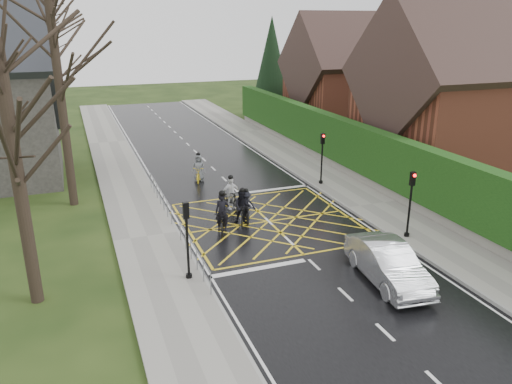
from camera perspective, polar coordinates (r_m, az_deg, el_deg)
ground at (r=24.88m, az=1.45°, el=-3.37°), size 120.00×120.00×0.00m
road at (r=24.87m, az=1.45°, el=-3.36°), size 9.00×80.00×0.01m
sidewalk_right at (r=27.52m, az=13.12°, el=-1.47°), size 3.00×80.00×0.15m
sidewalk_left at (r=23.44m, az=-12.34°, el=-5.09°), size 3.00×80.00×0.15m
stone_wall at (r=33.14m, az=10.04°, el=2.73°), size 0.50×38.00×0.70m
hedge at (r=32.71m, az=10.22°, el=5.67°), size 0.90×38.00×2.80m
house_near at (r=34.81m, az=22.33°, el=9.77°), size 11.80×9.80×11.30m
house_far at (r=46.05m, az=10.39°, el=12.31°), size 9.80×8.80×10.30m
conifer at (r=51.34m, az=1.79°, el=13.97°), size 4.60×4.60×10.00m
tree_front at (r=17.66m, az=-26.42°, el=7.28°), size 7.56×7.56×9.36m
tree_near at (r=27.36m, az=-21.96°, el=14.43°), size 9.24×9.24×11.44m
tree_mid at (r=35.35m, az=-23.71°, el=16.12°), size 10.08×10.08×12.48m
tree_far at (r=43.38m, az=-22.13°, el=14.64°), size 8.40×8.40×10.40m
railing_south at (r=20.22m, az=-7.14°, el=-6.59°), size 0.05×5.04×1.03m
railing_north at (r=27.06m, az=-10.93°, el=-0.07°), size 0.05×6.04×1.03m
traffic_light_ne at (r=30.02m, az=7.53°, el=3.75°), size 0.24×0.31×3.21m
traffic_light_se at (r=23.30m, az=17.18°, el=-1.45°), size 0.24×0.31×3.21m
traffic_light_sw at (r=18.88m, az=-7.85°, el=-5.60°), size 0.24×0.31×3.21m
cyclist_rear at (r=23.56m, az=-3.81°, el=-3.00°), size 1.37×2.20×2.02m
cyclist_back at (r=24.38m, az=-1.53°, el=-2.09°), size 1.21×1.89×1.84m
cyclist_mid at (r=24.77m, az=-1.12°, el=-1.95°), size 1.10×1.81×1.68m
cyclist_front at (r=26.25m, az=-2.86°, el=-0.55°), size 1.06×1.93×1.88m
cyclist_lead at (r=31.14m, az=-6.52°, el=2.38°), size 1.27×1.98×1.82m
car at (r=19.73m, az=14.83°, el=-7.88°), size 2.09×4.73×1.51m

